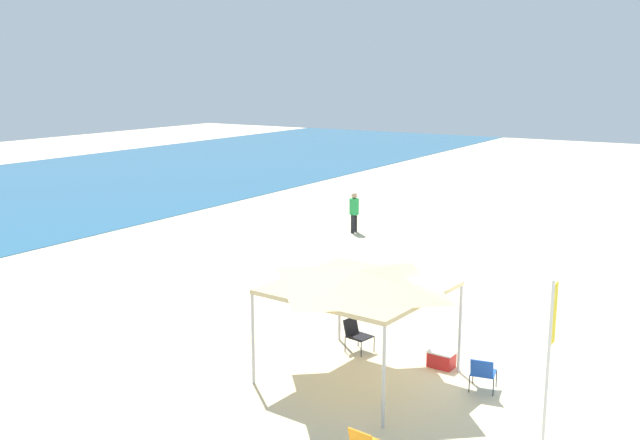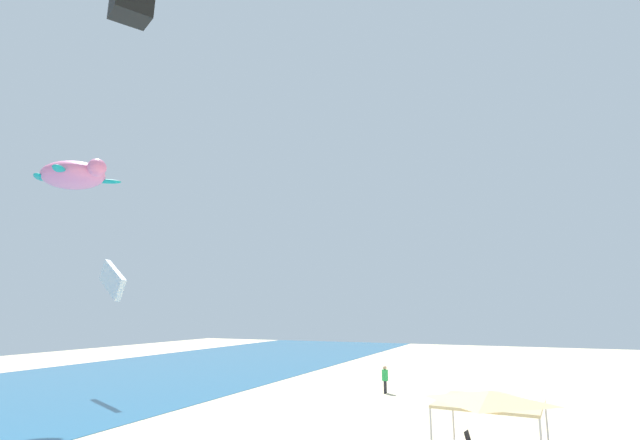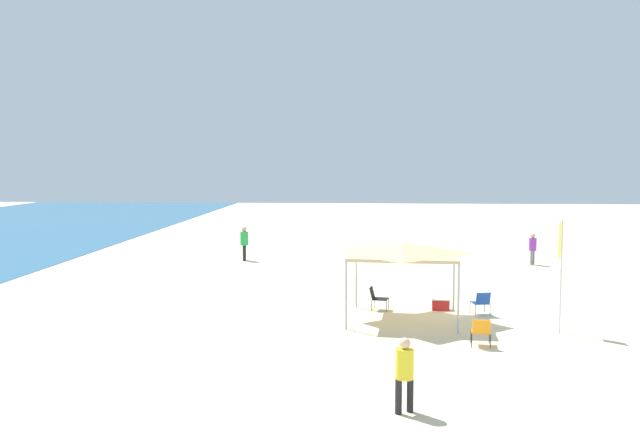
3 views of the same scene
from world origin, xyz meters
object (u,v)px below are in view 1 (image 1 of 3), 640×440
Objects in this scene: banner_flag at (549,356)px; folding_chair_facing_ocean at (356,333)px; canopy_tent at (359,280)px; cooler_box at (441,359)px; person_kite_handler at (354,209)px; folding_chair_near_cooler at (483,372)px.

folding_chair_facing_ocean is at bearing 61.49° from banner_flag.
cooler_box is (1.58, -1.40, -2.14)m from canopy_tent.
canopy_tent is 15.33m from person_kite_handler.
cooler_box is 4.92m from banner_flag.
cooler_box is (0.78, 1.29, -0.27)m from folding_chair_near_cooler.
canopy_tent is at bearing -138.97° from folding_chair_facing_ocean.
folding_chair_near_cooler is at bearing -73.44° from canopy_tent.
folding_chair_near_cooler is 0.23× the size of banner_flag.
folding_chair_near_cooler reaches higher than cooler_box.
person_kite_handler is at bearing 39.55° from banner_flag.
cooler_box is 0.36× the size of person_kite_handler.
folding_chair_near_cooler is at bearing -146.48° from person_kite_handler.
person_kite_handler is (11.67, 8.99, 0.84)m from cooler_box.
person_kite_handler is at bearing 39.75° from folding_chair_facing_ocean.
banner_flag is 19.27m from person_kite_handler.
person_kite_handler reaches higher than folding_chair_near_cooler.
person_kite_handler is at bearing -61.64° from folding_chair_near_cooler.
folding_chair_facing_ocean is 0.23× the size of banner_flag.
canopy_tent is 4.60× the size of folding_chair_facing_ocean.
banner_flag is at bearing -108.43° from folding_chair_facing_ocean.
folding_chair_near_cooler is 0.46× the size of person_kite_handler.
canopy_tent is at bearing -156.21° from person_kite_handler.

